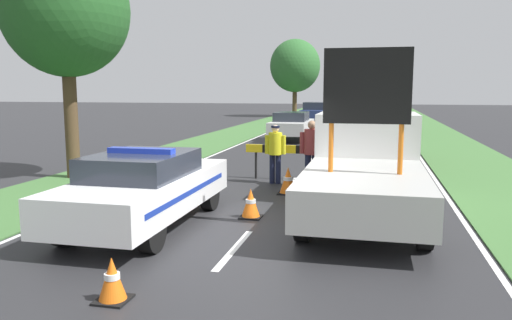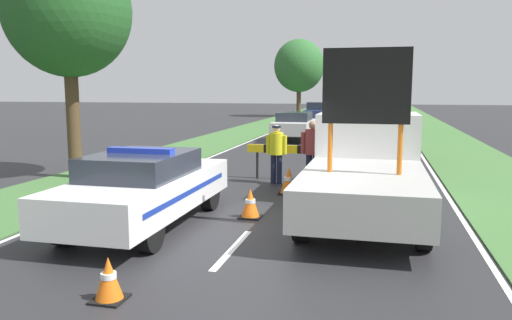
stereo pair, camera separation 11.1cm
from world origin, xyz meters
TOP-DOWN VIEW (x-y plane):
  - ground_plane at (0.00, 0.00)m, footprint 160.00×160.00m
  - lane_markings at (0.00, 19.77)m, footprint 8.11×67.18m
  - grass_verge_left at (-5.70, 20.00)m, footprint 3.19×120.00m
  - grass_verge_right at (5.70, 20.00)m, footprint 3.19×120.00m
  - police_car at (-2.05, -0.02)m, footprint 1.84×4.88m
  - work_truck at (2.05, 2.05)m, footprint 2.26×5.84m
  - road_barrier at (0.04, 5.47)m, footprint 2.97×0.08m
  - police_officer at (-0.45, 4.84)m, footprint 0.59×0.37m
  - pedestrian_civilian at (0.60, 4.54)m, footprint 0.64×0.41m
  - traffic_cone_near_police at (-0.93, -3.34)m, footprint 0.41×0.41m
  - traffic_cone_centre_front at (-0.22, 1.02)m, footprint 0.44×0.44m
  - traffic_cone_near_truck at (-2.46, 3.44)m, footprint 0.41×0.41m
  - traffic_cone_behind_barrier at (2.55, 4.70)m, footprint 0.42×0.42m
  - traffic_cone_lane_edge at (0.13, 3.54)m, footprint 0.50×0.50m
  - queued_car_wagon_maroon at (2.20, 10.25)m, footprint 1.78×4.59m
  - queued_car_van_white at (-1.89, 16.72)m, footprint 1.81×4.30m
  - queued_car_sedan_black at (1.88, 22.28)m, footprint 1.76×4.32m
  - queued_car_hatch_blue at (-2.10, 29.52)m, footprint 1.93×4.20m
  - roadside_tree_near_left at (-5.13, 38.70)m, footprint 4.72×4.72m
  - roadside_tree_near_right at (-6.44, 4.29)m, footprint 3.60×3.60m

SIDE VIEW (x-z plane):
  - ground_plane at x=0.00m, z-range 0.00..0.00m
  - lane_markings at x=0.00m, z-range 0.00..0.01m
  - grass_verge_left at x=-5.70m, z-range 0.00..0.03m
  - grass_verge_right at x=5.70m, z-range 0.00..0.03m
  - traffic_cone_near_police at x=-0.93m, z-range 0.00..0.56m
  - traffic_cone_near_truck at x=-2.46m, z-range 0.00..0.57m
  - traffic_cone_behind_barrier at x=2.55m, z-range 0.00..0.58m
  - traffic_cone_centre_front at x=-0.22m, z-range 0.00..0.60m
  - traffic_cone_lane_edge at x=0.13m, z-range 0.00..0.68m
  - queued_car_wagon_maroon at x=2.20m, z-range 0.05..1.46m
  - police_car at x=-2.05m, z-range -0.01..1.52m
  - queued_car_van_white at x=-1.89m, z-range 0.05..1.51m
  - road_barrier at x=0.04m, z-range 0.33..1.34m
  - queued_car_sedan_black at x=1.88m, z-range 0.01..1.66m
  - queued_car_hatch_blue at x=-2.10m, z-range 0.03..1.66m
  - police_officer at x=-0.45m, z-range 0.16..1.80m
  - work_truck at x=2.05m, z-range -0.64..2.72m
  - pedestrian_civilian at x=0.60m, z-range 0.16..1.95m
  - roadside_tree_near_left at x=-5.13m, z-range 1.14..8.42m
  - roadside_tree_near_right at x=-6.44m, z-range 1.45..8.19m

